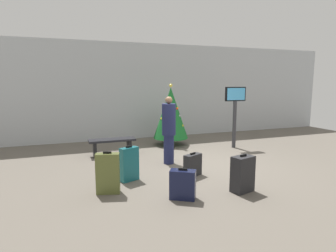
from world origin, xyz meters
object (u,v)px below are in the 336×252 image
object	(u,v)px
suitcase_1	(129,164)
traveller_0	(169,129)
waiting_bench	(112,143)
suitcase_4	(108,173)
holiday_tree	(171,113)
flight_info_kiosk	(235,107)
suitcase_3	(242,174)
suitcase_2	(183,185)
suitcase_0	(193,165)

from	to	relation	value
suitcase_1	traveller_0	bearing A→B (deg)	37.16
waiting_bench	suitcase_4	world-z (taller)	suitcase_4
holiday_tree	suitcase_4	xyz separation A→B (m)	(-2.65, -3.60, -0.70)
flight_info_kiosk	suitcase_4	bearing A→B (deg)	-150.50
holiday_tree	traveller_0	distance (m)	2.26
suitcase_1	suitcase_3	xyz separation A→B (m)	(1.92, -1.37, -0.02)
flight_info_kiosk	suitcase_1	size ratio (longest dim) A/B	2.54
traveller_0	suitcase_2	bearing A→B (deg)	-104.16
suitcase_1	suitcase_2	xyz separation A→B (m)	(0.70, -1.30, -0.10)
suitcase_4	suitcase_1	bearing A→B (deg)	45.77
suitcase_0	suitcase_3	world-z (taller)	suitcase_3
suitcase_1	suitcase_4	xyz separation A→B (m)	(-0.54, -0.55, 0.02)
suitcase_0	traveller_0	bearing A→B (deg)	97.89
flight_info_kiosk	waiting_bench	xyz separation A→B (m)	(-3.89, 0.38, -0.96)
holiday_tree	suitcase_4	size ratio (longest dim) A/B	2.52
holiday_tree	suitcase_4	world-z (taller)	holiday_tree
holiday_tree	flight_info_kiosk	distance (m)	2.11
holiday_tree	waiting_bench	bearing A→B (deg)	-161.44
suitcase_1	holiday_tree	bearing A→B (deg)	55.29
traveller_0	suitcase_1	bearing A→B (deg)	-142.84
suitcase_3	suitcase_4	bearing A→B (deg)	161.58
holiday_tree	suitcase_3	xyz separation A→B (m)	(-0.19, -4.42, -0.74)
suitcase_3	flight_info_kiosk	bearing A→B (deg)	59.23
waiting_bench	flight_info_kiosk	bearing A→B (deg)	-5.61
suitcase_3	suitcase_4	xyz separation A→B (m)	(-2.46, 0.82, 0.04)
traveller_0	suitcase_1	world-z (taller)	traveller_0
suitcase_1	suitcase_4	distance (m)	0.77
suitcase_1	waiting_bench	bearing A→B (deg)	89.59
holiday_tree	suitcase_1	size ratio (longest dim) A/B	2.67
traveller_0	suitcase_1	distance (m)	1.68
waiting_bench	suitcase_0	world-z (taller)	suitcase_0
traveller_0	suitcase_2	distance (m)	2.42
holiday_tree	suitcase_2	distance (m)	4.65
suitcase_1	suitcase_4	bearing A→B (deg)	-134.23
suitcase_2	suitcase_3	world-z (taller)	suitcase_3
waiting_bench	suitcase_1	bearing A→B (deg)	-90.41
suitcase_2	suitcase_4	world-z (taller)	suitcase_4
traveller_0	flight_info_kiosk	bearing A→B (deg)	20.82
waiting_bench	suitcase_4	distance (m)	2.95
traveller_0	suitcase_4	xyz separation A→B (m)	(-1.80, -1.51, -0.53)
waiting_bench	traveller_0	xyz separation A→B (m)	(1.25, -1.39, 0.57)
suitcase_3	suitcase_4	size ratio (longest dim) A/B	0.91
flight_info_kiosk	waiting_bench	distance (m)	4.03
suitcase_3	suitcase_4	world-z (taller)	suitcase_4
flight_info_kiosk	suitcase_2	xyz separation A→B (m)	(-3.21, -3.26, -1.04)
suitcase_1	suitcase_3	world-z (taller)	suitcase_1
holiday_tree	suitcase_1	distance (m)	3.78
holiday_tree	flight_info_kiosk	bearing A→B (deg)	-31.19
waiting_bench	suitcase_1	size ratio (longest dim) A/B	1.72
traveller_0	suitcase_4	bearing A→B (deg)	-140.03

